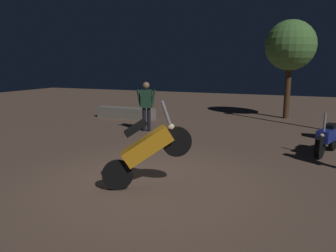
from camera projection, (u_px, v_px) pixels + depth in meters
ground_plane at (147, 182)px, 6.49m from camera, size 40.00×40.00×0.00m
motorcycle_orange_foreground at (147, 149)px, 6.04m from camera, size 1.46×0.97×1.63m
motorcycle_blue_parked_left at (328, 137)px, 8.39m from camera, size 0.65×1.60×1.11m
person_rider_beside at (146, 102)px, 11.20m from camera, size 0.66×0.34×1.68m
tree_left_bg at (290, 46)px, 13.52m from camera, size 2.05×2.05×4.05m
planter_wall_low at (126, 113)px, 14.05m from camera, size 2.57×0.50×0.45m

